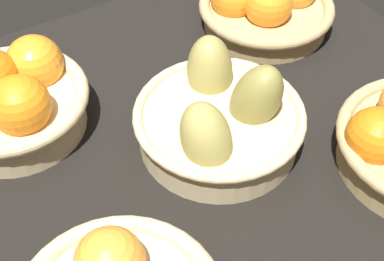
% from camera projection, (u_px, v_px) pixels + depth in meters
% --- Properties ---
extents(market_tray, '(0.84, 0.72, 0.03)m').
position_uv_depth(market_tray, '(201.00, 136.00, 0.83)').
color(market_tray, black).
rests_on(market_tray, ground).
extents(basket_center_pears, '(0.24, 0.24, 0.14)m').
position_uv_depth(basket_center_pears, '(221.00, 118.00, 0.77)').
color(basket_center_pears, '#D3BC8C').
rests_on(basket_center_pears, market_tray).
extents(basket_near_right, '(0.22, 0.22, 0.12)m').
position_uv_depth(basket_near_right, '(13.00, 99.00, 0.78)').
color(basket_near_right, '#D3BC8C').
rests_on(basket_near_right, market_tray).
extents(basket_near_left, '(0.23, 0.23, 0.10)m').
position_uv_depth(basket_near_left, '(264.00, 4.00, 0.96)').
color(basket_near_left, tan).
rests_on(basket_near_left, market_tray).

